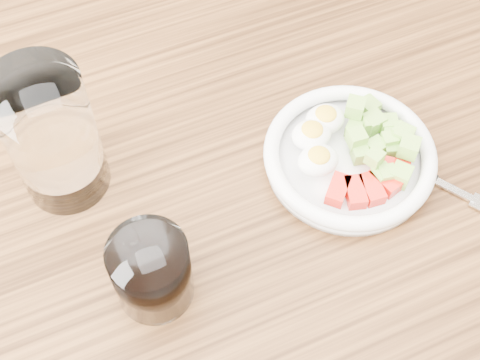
% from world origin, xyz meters
% --- Properties ---
extents(dining_table, '(1.50, 0.90, 0.77)m').
position_xyz_m(dining_table, '(0.00, 0.00, 0.67)').
color(dining_table, brown).
rests_on(dining_table, ground).
extents(bowl, '(0.20, 0.20, 0.05)m').
position_xyz_m(bowl, '(0.12, -0.00, 0.79)').
color(bowl, white).
rests_on(bowl, dining_table).
extents(fork, '(0.10, 0.15, 0.01)m').
position_xyz_m(fork, '(0.19, -0.05, 0.77)').
color(fork, black).
rests_on(fork, dining_table).
extents(water_glass, '(0.10, 0.10, 0.17)m').
position_xyz_m(water_glass, '(-0.18, 0.11, 0.86)').
color(water_glass, white).
rests_on(water_glass, dining_table).
extents(coffee_glass, '(0.08, 0.08, 0.09)m').
position_xyz_m(coffee_glass, '(-0.14, -0.06, 0.81)').
color(coffee_glass, white).
rests_on(coffee_glass, dining_table).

